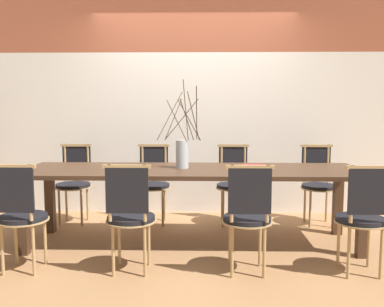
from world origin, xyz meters
name	(u,v)px	position (x,y,z in m)	size (l,w,h in m)	color
ground_plane	(192,243)	(0.00, 0.00, 0.00)	(16.00, 16.00, 0.00)	#9E7047
wall_rear	(194,87)	(0.00, 1.29, 1.60)	(12.00, 0.06, 3.20)	silver
dining_table	(192,177)	(0.00, 0.00, 0.67)	(3.29, 0.91, 0.75)	#422B1C
chair_near_leftend	(20,213)	(-1.38, -0.76, 0.50)	(0.41, 0.41, 0.91)	black
chair_near_left	(130,213)	(-0.48, -0.76, 0.50)	(0.41, 0.41, 0.91)	black
chair_near_center	(248,214)	(0.46, -0.76, 0.50)	(0.41, 0.41, 0.91)	black
chair_near_right	(363,215)	(1.38, -0.76, 0.50)	(0.41, 0.41, 0.91)	black
chair_far_leftend	(74,180)	(-1.39, 0.76, 0.50)	(0.41, 0.41, 0.91)	black
chair_far_left	(153,180)	(-0.47, 0.76, 0.50)	(0.41, 0.41, 0.91)	black
chair_far_center	(234,181)	(0.46, 0.76, 0.50)	(0.41, 0.41, 0.91)	black
chair_far_right	(318,181)	(1.44, 0.76, 0.50)	(0.41, 0.41, 0.91)	black
vase_centerpiece	(182,152)	(-0.10, 0.04, 0.91)	(0.44, 0.44, 0.86)	#B2BCC1
book_stack	(254,167)	(0.60, -0.01, 0.77)	(0.24, 0.20, 0.04)	beige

